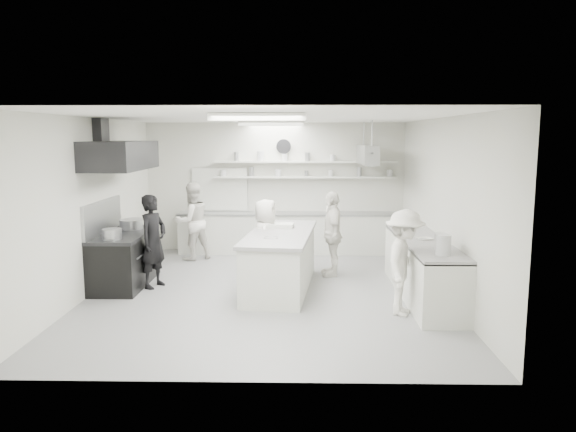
{
  "coord_description": "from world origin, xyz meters",
  "views": [
    {
      "loc": [
        0.56,
        -9.1,
        2.69
      ],
      "look_at": [
        0.36,
        0.6,
        1.25
      ],
      "focal_mm": 33.67,
      "sensor_mm": 36.0,
      "label": 1
    }
  ],
  "objects_px": {
    "right_counter": "(423,269)",
    "cook_back": "(192,221)",
    "back_counter": "(288,233)",
    "stove": "(125,261)",
    "prep_island": "(280,262)",
    "cook_stove": "(153,241)"
  },
  "relations": [
    {
      "from": "right_counter",
      "to": "cook_back",
      "type": "distance_m",
      "value": 5.18
    },
    {
      "from": "stove",
      "to": "cook_stove",
      "type": "distance_m",
      "value": 0.7
    },
    {
      "from": "back_counter",
      "to": "prep_island",
      "type": "distance_m",
      "value": 2.99
    },
    {
      "from": "right_counter",
      "to": "stove",
      "type": "bearing_deg",
      "value": 173.48
    },
    {
      "from": "stove",
      "to": "prep_island",
      "type": "bearing_deg",
      "value": -3.75
    },
    {
      "from": "cook_stove",
      "to": "cook_back",
      "type": "distance_m",
      "value": 2.2
    },
    {
      "from": "prep_island",
      "to": "cook_back",
      "type": "distance_m",
      "value": 3.04
    },
    {
      "from": "stove",
      "to": "right_counter",
      "type": "bearing_deg",
      "value": -6.52
    },
    {
      "from": "prep_island",
      "to": "cook_stove",
      "type": "height_order",
      "value": "cook_stove"
    },
    {
      "from": "right_counter",
      "to": "back_counter",
      "type": "bearing_deg",
      "value": 124.65
    },
    {
      "from": "right_counter",
      "to": "prep_island",
      "type": "distance_m",
      "value": 2.45
    },
    {
      "from": "prep_island",
      "to": "cook_back",
      "type": "height_order",
      "value": "cook_back"
    },
    {
      "from": "back_counter",
      "to": "cook_back",
      "type": "height_order",
      "value": "cook_back"
    },
    {
      "from": "prep_island",
      "to": "cook_back",
      "type": "bearing_deg",
      "value": 137.93
    },
    {
      "from": "right_counter",
      "to": "cook_back",
      "type": "height_order",
      "value": "cook_back"
    },
    {
      "from": "stove",
      "to": "prep_island",
      "type": "relative_size",
      "value": 0.68
    },
    {
      "from": "right_counter",
      "to": "cook_stove",
      "type": "xyz_separation_m",
      "value": [
        -4.68,
        0.48,
        0.36
      ]
    },
    {
      "from": "prep_island",
      "to": "right_counter",
      "type": "bearing_deg",
      "value": -3.54
    },
    {
      "from": "back_counter",
      "to": "stove",
      "type": "bearing_deg",
      "value": -136.01
    },
    {
      "from": "stove",
      "to": "prep_island",
      "type": "distance_m",
      "value": 2.84
    },
    {
      "from": "stove",
      "to": "cook_stove",
      "type": "bearing_deg",
      "value": -12.14
    },
    {
      "from": "right_counter",
      "to": "cook_back",
      "type": "bearing_deg",
      "value": 148.96
    }
  ]
}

